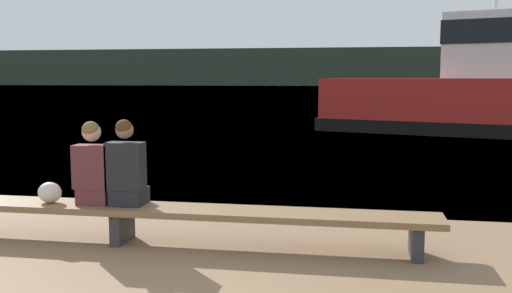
% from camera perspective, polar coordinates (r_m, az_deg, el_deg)
% --- Properties ---
extents(water_surface, '(240.00, 240.00, 0.00)m').
position_cam_1_polar(water_surface, '(127.87, 8.91, 6.02)').
color(water_surface, '#386084').
rests_on(water_surface, ground).
extents(far_shoreline, '(600.00, 12.00, 8.24)m').
position_cam_1_polar(far_shoreline, '(131.16, 8.97, 7.84)').
color(far_shoreline, '#2D3D2D').
rests_on(far_shoreline, ground).
extents(bench_main, '(7.24, 0.56, 0.43)m').
position_cam_1_polar(bench_main, '(6.85, -13.25, -6.35)').
color(bench_main, brown).
rests_on(bench_main, ground).
extents(person_left, '(0.43, 0.39, 0.98)m').
position_cam_1_polar(person_left, '(6.90, -15.93, -2.08)').
color(person_left, '#56282D').
rests_on(person_left, bench_main).
extents(person_right, '(0.43, 0.38, 1.00)m').
position_cam_1_polar(person_right, '(6.73, -12.83, -2.17)').
color(person_right, black).
rests_on(person_right, bench_main).
extents(shopping_bag, '(0.28, 0.22, 0.25)m').
position_cam_1_polar(shopping_bag, '(7.19, -19.92, -4.35)').
color(shopping_bag, beige).
rests_on(shopping_bag, bench_main).
extents(tugboat_red, '(11.53, 6.55, 6.69)m').
position_cam_1_polar(tugboat_red, '(20.81, 22.30, 4.68)').
color(tugboat_red, red).
rests_on(tugboat_red, water_surface).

